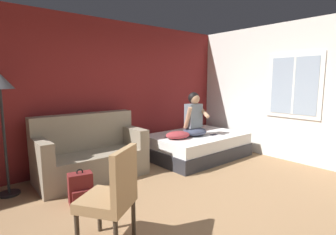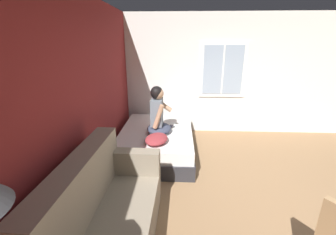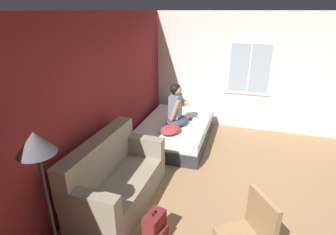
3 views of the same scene
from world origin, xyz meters
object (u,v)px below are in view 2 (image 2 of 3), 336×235
throw_pillow (156,139)px  person_seated (158,114)px  couch (106,217)px  cell_phone (171,126)px  bed (157,141)px

throw_pillow → person_seated: bearing=1.3°
couch → person_seated: 2.13m
person_seated → cell_phone: person_seated is taller
bed → person_seated: person_seated is taller
couch → cell_phone: size_ratio=11.92×
bed → cell_phone: (0.21, -0.28, 0.25)m
couch → throw_pillow: size_ratio=3.58×
throw_pillow → cell_phone: 0.83m
bed → cell_phone: size_ratio=13.77×
cell_phone → person_seated: bearing=-116.7°
bed → couch: (-2.19, 0.31, 0.16)m
couch → person_seated: (2.05, -0.36, 0.44)m
couch → throw_pillow: bearing=-12.9°
couch → throw_pillow: (1.60, -0.37, 0.16)m
person_seated → throw_pillow: bearing=-178.7°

